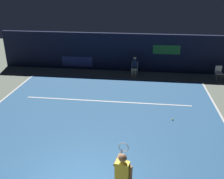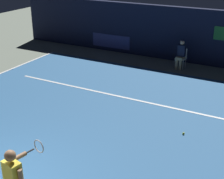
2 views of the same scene
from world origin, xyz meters
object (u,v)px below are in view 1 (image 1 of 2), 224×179
Objects in this scene: tennis_player at (122,177)px; courtside_chair_near at (219,72)px; line_judge_on_chair at (135,66)px; tennis_ball at (173,119)px.

tennis_player reaches higher than courtside_chair_near.
courtside_chair_near is (5.22, 10.71, -0.49)m from tennis_player.
line_judge_on_chair is 5.36m from courtside_chair_near.
tennis_player reaches higher than tennis_ball.
tennis_player is at bearing -89.28° from line_judge_on_chair.
line_judge_on_chair is at bearing 108.91° from tennis_ball.
tennis_player is 1.31× the size of line_judge_on_chair.
courtside_chair_near is at bearing 59.56° from tennis_ball.
tennis_ball is (-3.37, -5.74, -0.46)m from courtside_chair_near.
tennis_player reaches higher than line_judge_on_chair.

